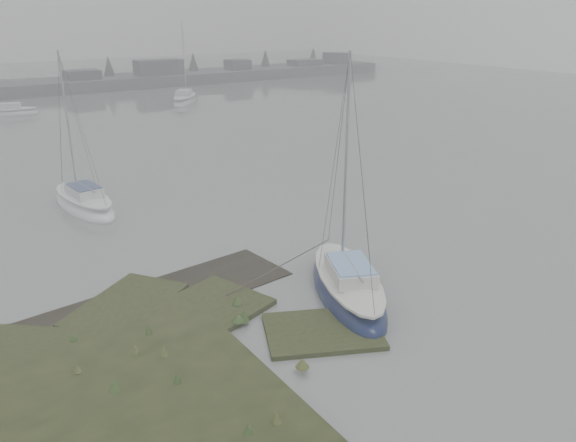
# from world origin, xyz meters

# --- Properties ---
(ground) EXTENTS (160.00, 160.00, 0.00)m
(ground) POSITION_xyz_m (0.00, 30.00, 0.00)
(ground) COLOR slate
(ground) RESTS_ON ground
(far_shoreline) EXTENTS (60.00, 8.00, 4.15)m
(far_shoreline) POSITION_xyz_m (26.84, 61.90, 0.85)
(far_shoreline) COLOR #4C4F51
(far_shoreline) RESTS_ON ground
(sailboat_main) EXTENTS (4.48, 6.57, 8.86)m
(sailboat_main) POSITION_xyz_m (2.74, 0.99, 0.27)
(sailboat_main) COLOR #0E183A
(sailboat_main) RESTS_ON ground
(sailboat_white) EXTENTS (2.63, 6.04, 8.25)m
(sailboat_white) POSITION_xyz_m (-2.34, 15.54, 0.26)
(sailboat_white) COLOR silver
(sailboat_white) RESTS_ON ground
(sailboat_far_b) EXTENTS (5.61, 6.53, 9.22)m
(sailboat_far_b) POSITION_xyz_m (16.29, 44.69, 0.29)
(sailboat_far_b) COLOR #AFB3B8
(sailboat_far_b) RESTS_ON ground
(sailboat_far_c) EXTENTS (5.72, 3.14, 7.68)m
(sailboat_far_c) POSITION_xyz_m (-0.88, 46.90, 0.24)
(sailboat_far_c) COLOR silver
(sailboat_far_c) RESTS_ON ground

